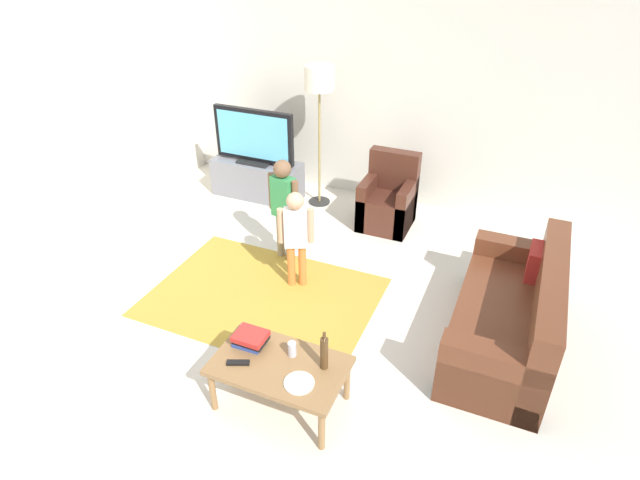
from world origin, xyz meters
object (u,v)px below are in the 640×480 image
floor_lamp (319,86)px  book_stack (250,339)px  child_near_tv (284,201)px  bottle (324,353)px  tv_stand (258,179)px  coffee_table (280,368)px  tv_remote (238,363)px  plate (299,383)px  couch (514,319)px  armchair (388,202)px  soda_can (292,349)px  child_center (296,232)px  tv (254,137)px

floor_lamp → book_stack: (0.78, -3.14, -1.07)m
child_near_tv → bottle: size_ratio=3.46×
tv_stand → floor_lamp: 1.56m
coffee_table → book_stack: size_ratio=3.98×
child_near_tv → tv_remote: bearing=-72.8°
plate → couch: bearing=48.6°
armchair → floor_lamp: size_ratio=0.51×
soda_can → child_center: bearing=114.3°
child_center → plate: size_ratio=4.79×
tv_stand → child_center: size_ratio=1.14×
book_stack → soda_can: bearing=3.4°
armchair → soda_can: 2.93m
tv_remote → child_near_tv: bearing=84.3°
tv → book_stack: 3.40m
couch → soda_can: (-1.50, -1.27, 0.19)m
tv → book_stack: bearing=-61.4°
floor_lamp → book_stack: floor_lamp is taller
soda_can → coffee_table: bearing=-112.6°
coffee_table → couch: bearing=41.8°
book_stack → tv_stand: bearing=118.4°
child_center → coffee_table: 1.59m
child_center → book_stack: 1.40m
floor_lamp → tv_remote: 3.63m
tv_stand → couch: 3.86m
couch → plate: couch is taller
plate → coffee_table: bearing=151.4°
floor_lamp → coffee_table: size_ratio=1.78×
tv_stand → armchair: size_ratio=1.33×
coffee_table → soda_can: (0.05, 0.12, 0.11)m
tv_stand → floor_lamp: size_ratio=0.67×
couch → child_center: (-2.11, 0.07, 0.34)m
floor_lamp → plate: bearing=-68.9°
coffee_table → book_stack: (-0.30, 0.10, 0.11)m
couch → child_near_tv: bearing=168.7°
tv → coffee_table: tv is taller
child_near_tv → soda_can: child_near_tv is taller
child_near_tv → plate: (1.12, -2.00, -0.27)m
tv_stand → soda_can: (1.97, -2.96, 0.24)m
child_near_tv → child_center: bearing=-50.7°
couch → bottle: couch is taller
floor_lamp → child_center: size_ratio=1.69×
book_stack → bottle: bearing=0.1°
child_center → tv_remote: size_ratio=6.19×
couch → tv_remote: 2.38m
couch → tv_remote: (-1.83, -1.51, 0.14)m
armchair → bottle: (0.40, -2.95, 0.27)m
couch → bottle: 1.81m
book_stack → tv_remote: (0.02, -0.22, -0.05)m
tv → floor_lamp: (0.84, 0.17, 0.70)m
bottle → tv_remote: bottle is taller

